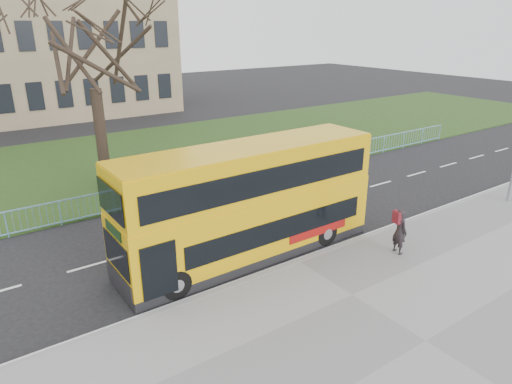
# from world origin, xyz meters

# --- Properties ---
(ground) EXTENTS (120.00, 120.00, 0.00)m
(ground) POSITION_xyz_m (0.00, 0.00, 0.00)
(ground) COLOR black
(ground) RESTS_ON ground
(pavement) EXTENTS (80.00, 10.50, 0.12)m
(pavement) POSITION_xyz_m (0.00, -6.75, 0.06)
(pavement) COLOR slate
(pavement) RESTS_ON ground
(kerb) EXTENTS (80.00, 0.20, 0.14)m
(kerb) POSITION_xyz_m (0.00, -1.55, 0.07)
(kerb) COLOR gray
(kerb) RESTS_ON ground
(grass_verge) EXTENTS (80.00, 15.40, 0.08)m
(grass_verge) POSITION_xyz_m (0.00, 14.30, 0.04)
(grass_verge) COLOR #203D16
(grass_verge) RESTS_ON ground
(guard_railing) EXTENTS (40.00, 0.12, 1.10)m
(guard_railing) POSITION_xyz_m (0.00, 6.60, 0.55)
(guard_railing) COLOR #7CB8DC
(guard_railing) RESTS_ON ground
(bare_tree) EXTENTS (8.24, 8.24, 11.77)m
(bare_tree) POSITION_xyz_m (-3.00, 10.00, 5.96)
(bare_tree) COLOR black
(bare_tree) RESTS_ON grass_verge
(yellow_bus) EXTENTS (9.62, 2.39, 4.02)m
(yellow_bus) POSITION_xyz_m (-0.98, 0.01, 2.16)
(yellow_bus) COLOR #D6A109
(yellow_bus) RESTS_ON ground
(pedestrian) EXTENTS (0.48, 0.66, 1.68)m
(pedestrian) POSITION_xyz_m (3.37, -3.11, 0.96)
(pedestrian) COLOR black
(pedestrian) RESTS_ON pavement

